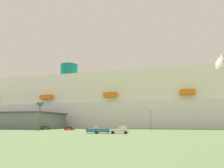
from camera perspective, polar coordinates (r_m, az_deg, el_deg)
name	(u,v)px	position (r m, az deg, el deg)	size (l,w,h in m)	color
ground_plane	(105,129)	(109.53, -2.06, -12.22)	(600.00, 600.00, 0.00)	#567042
cruise_ship	(123,105)	(139.09, 3.01, -5.79)	(292.63, 57.68, 54.21)	white
terminal_building	(8,121)	(131.39, -26.53, -8.99)	(60.34, 31.64, 8.51)	slate
pickup_truck	(120,130)	(61.81, 2.23, -12.48)	(5.63, 2.35, 2.20)	white
small_boat_on_trailer	(100,130)	(62.85, -3.22, -12.52)	(8.79, 2.33, 2.15)	#595960
palm_tree	(40,107)	(94.46, -19.13, -5.95)	(3.52, 3.47, 12.00)	brown
street_lamp	(151,115)	(80.42, 10.55, -8.48)	(0.56, 0.56, 9.09)	slate
parked_car_red_hatchback	(69,128)	(92.93, -11.67, -11.78)	(4.65, 2.67, 1.58)	red
parked_car_green_wagon	(46,128)	(105.18, -17.61, -11.35)	(4.82, 2.29, 1.58)	#2D723F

